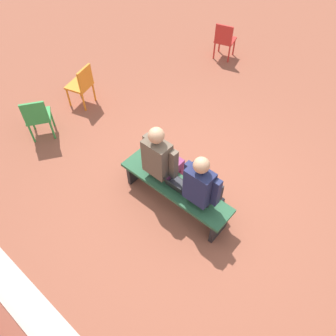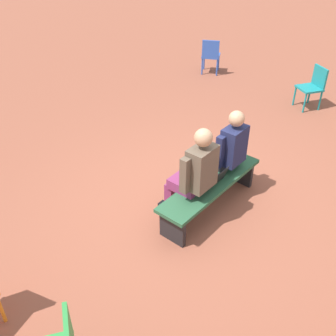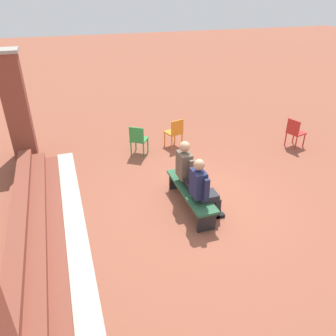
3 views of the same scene
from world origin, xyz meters
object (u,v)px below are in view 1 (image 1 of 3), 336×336
laptop (177,185)px  plastic_chair_far_left (82,84)px  plastic_chair_mid_courtyard (37,116)px  person_adult (163,159)px  person_student (203,186)px  plastic_chair_by_pillar (225,39)px  bench (175,189)px

laptop → plastic_chair_far_left: size_ratio=0.38×
plastic_chair_mid_courtyard → person_adult: bearing=-169.0°
person_adult → laptop: person_adult is taller
person_adult → person_student: bearing=179.8°
plastic_chair_by_pillar → plastic_chair_mid_courtyard: bearing=77.8°
plastic_chair_far_left → plastic_chair_by_pillar: (-1.10, -3.24, 0.00)m
person_adult → plastic_chair_by_pillar: size_ratio=1.66×
person_student → plastic_chair_by_pillar: 4.49m
person_adult → laptop: bearing=166.5°
person_adult → plastic_chair_mid_courtyard: 2.53m
person_student → plastic_chair_by_pillar: size_ratio=1.60×
laptop → plastic_chair_by_pillar: size_ratio=0.38×
person_student → plastic_chair_mid_courtyard: (3.20, 0.48, -0.24)m
person_adult → plastic_chair_by_pillar: (1.53, -3.88, -0.26)m
plastic_chair_far_left → plastic_chair_by_pillar: size_ratio=1.00×
person_student → laptop: person_student is taller
bench → person_adult: 0.49m
person_adult → plastic_chair_far_left: bearing=-13.6°
bench → plastic_chair_far_left: 3.02m
plastic_chair_mid_courtyard → laptop: bearing=-171.9°
bench → person_student: 0.56m
plastic_chair_mid_courtyard → plastic_chair_by_pillar: bearing=-102.2°
plastic_chair_far_left → plastic_chair_mid_courtyard: 1.13m
laptop → plastic_chair_far_left: bearing=-13.6°
person_adult → plastic_chair_far_left: person_adult is taller
bench → laptop: 0.15m
plastic_chair_mid_courtyard → plastic_chair_by_pillar: (-0.94, -4.36, 0.00)m
person_student → laptop: (0.38, 0.08, -0.22)m
bench → laptop: laptop is taller
laptop → plastic_chair_mid_courtyard: size_ratio=0.38×
laptop → plastic_chair_mid_courtyard: 2.84m
laptop → plastic_chair_mid_courtyard: plastic_chair_mid_courtyard is taller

